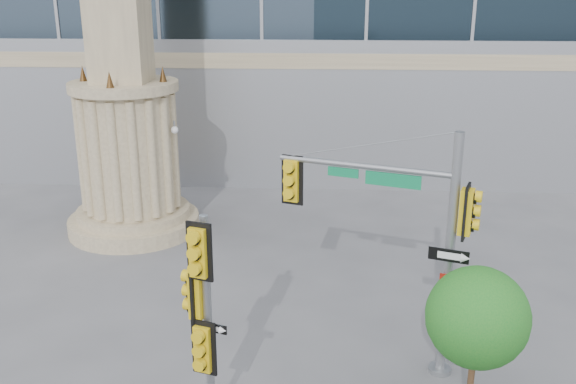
{
  "coord_description": "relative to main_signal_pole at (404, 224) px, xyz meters",
  "views": [
    {
      "loc": [
        0.45,
        -11.27,
        8.17
      ],
      "look_at": [
        -0.31,
        2.0,
        3.78
      ],
      "focal_mm": 40.0,
      "sensor_mm": 36.0,
      "label": 1
    }
  ],
  "objects": [
    {
      "name": "main_signal_pole",
      "position": [
        0.0,
        0.0,
        0.0
      ],
      "size": [
        4.02,
        1.7,
        5.39
      ],
      "rotation": [
        0.0,
        0.0,
        -0.33
      ],
      "color": "slate",
      "rests_on": "ground"
    },
    {
      "name": "street_tree",
      "position": [
        1.28,
        -1.71,
        -1.29
      ],
      "size": [
        2.0,
        1.95,
        3.12
      ],
      "color": "gray",
      "rests_on": "ground"
    },
    {
      "name": "secondary_signal_pole",
      "position": [
        -3.84,
        -2.44,
        -0.8
      ],
      "size": [
        0.75,
        0.69,
        4.32
      ],
      "rotation": [
        0.0,
        0.0,
        -0.3
      ],
      "color": "slate",
      "rests_on": "ground"
    },
    {
      "name": "monument",
      "position": [
        -8.17,
        7.64,
        2.18
      ],
      "size": [
        4.4,
        4.4,
        16.6
      ],
      "color": "gray",
      "rests_on": "ground"
    }
  ]
}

